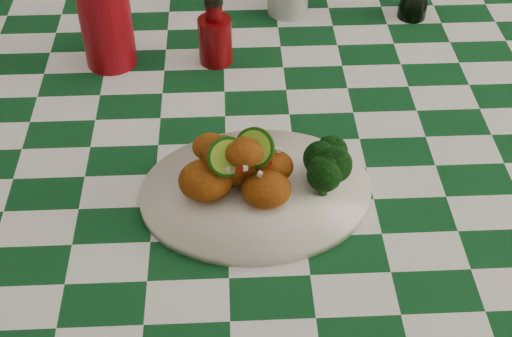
{
  "coord_description": "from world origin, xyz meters",
  "views": [
    {
      "loc": [
        0.01,
        -0.89,
        1.5
      ],
      "look_at": [
        0.04,
        -0.18,
        0.84
      ],
      "focal_mm": 50.0,
      "sensor_mm": 36.0,
      "label": 1
    }
  ],
  "objects_px": {
    "ketchup_bottle": "(215,29)",
    "wooden_chair_left": "(142,50)",
    "red_tumbler": "(107,24)",
    "plate": "(256,193)",
    "dining_table": "(231,273)",
    "wooden_chair_right": "(397,37)",
    "fried_chicken_pile": "(244,164)"
  },
  "relations": [
    {
      "from": "dining_table",
      "to": "ketchup_bottle",
      "type": "xyz_separation_m",
      "value": [
        -0.01,
        0.16,
        0.46
      ]
    },
    {
      "from": "fried_chicken_pile",
      "to": "ketchup_bottle",
      "type": "xyz_separation_m",
      "value": [
        -0.04,
        0.34,
        0.0
      ]
    },
    {
      "from": "red_tumbler",
      "to": "wooden_chair_left",
      "type": "relative_size",
      "value": 0.16
    },
    {
      "from": "plate",
      "to": "wooden_chair_left",
      "type": "distance_m",
      "value": 0.95
    },
    {
      "from": "plate",
      "to": "red_tumbler",
      "type": "relative_size",
      "value": 2.12
    },
    {
      "from": "red_tumbler",
      "to": "wooden_chair_left",
      "type": "xyz_separation_m",
      "value": [
        -0.02,
        0.51,
        -0.39
      ]
    },
    {
      "from": "ketchup_bottle",
      "to": "dining_table",
      "type": "bearing_deg",
      "value": -85.13
    },
    {
      "from": "plate",
      "to": "ketchup_bottle",
      "type": "distance_m",
      "value": 0.35
    },
    {
      "from": "ketchup_bottle",
      "to": "wooden_chair_left",
      "type": "xyz_separation_m",
      "value": [
        -0.2,
        0.52,
        -0.38
      ]
    },
    {
      "from": "dining_table",
      "to": "fried_chicken_pile",
      "type": "bearing_deg",
      "value": -82.33
    },
    {
      "from": "plate",
      "to": "wooden_chair_left",
      "type": "bearing_deg",
      "value": 106.44
    },
    {
      "from": "red_tumbler",
      "to": "wooden_chair_right",
      "type": "bearing_deg",
      "value": 40.29
    },
    {
      "from": "red_tumbler",
      "to": "plate",
      "type": "bearing_deg",
      "value": -55.76
    },
    {
      "from": "fried_chicken_pile",
      "to": "wooden_chair_left",
      "type": "xyz_separation_m",
      "value": [
        -0.24,
        0.86,
        -0.38
      ]
    },
    {
      "from": "dining_table",
      "to": "wooden_chair_right",
      "type": "bearing_deg",
      "value": 57.29
    },
    {
      "from": "wooden_chair_left",
      "to": "wooden_chair_right",
      "type": "distance_m",
      "value": 0.67
    },
    {
      "from": "red_tumbler",
      "to": "wooden_chair_left",
      "type": "distance_m",
      "value": 0.65
    },
    {
      "from": "red_tumbler",
      "to": "dining_table",
      "type": "bearing_deg",
      "value": -39.71
    },
    {
      "from": "plate",
      "to": "red_tumbler",
      "type": "bearing_deg",
      "value": 124.24
    },
    {
      "from": "dining_table",
      "to": "plate",
      "type": "xyz_separation_m",
      "value": [
        0.04,
        -0.18,
        0.4
      ]
    },
    {
      "from": "dining_table",
      "to": "red_tumbler",
      "type": "relative_size",
      "value": 10.93
    },
    {
      "from": "plate",
      "to": "ketchup_bottle",
      "type": "relative_size",
      "value": 2.54
    },
    {
      "from": "plate",
      "to": "wooden_chair_left",
      "type": "xyz_separation_m",
      "value": [
        -0.25,
        0.86,
        -0.32
      ]
    },
    {
      "from": "ketchup_bottle",
      "to": "wooden_chair_left",
      "type": "distance_m",
      "value": 0.67
    },
    {
      "from": "ketchup_bottle",
      "to": "wooden_chair_left",
      "type": "bearing_deg",
      "value": 111.01
    },
    {
      "from": "plate",
      "to": "ketchup_bottle",
      "type": "bearing_deg",
      "value": 99.02
    },
    {
      "from": "ketchup_bottle",
      "to": "plate",
      "type": "bearing_deg",
      "value": -80.98
    },
    {
      "from": "dining_table",
      "to": "wooden_chair_left",
      "type": "bearing_deg",
      "value": 107.49
    },
    {
      "from": "ketchup_bottle",
      "to": "wooden_chair_right",
      "type": "bearing_deg",
      "value": 49.79
    },
    {
      "from": "plate",
      "to": "wooden_chair_right",
      "type": "xyz_separation_m",
      "value": [
        0.42,
        0.9,
        -0.33
      ]
    },
    {
      "from": "red_tumbler",
      "to": "wooden_chair_right",
      "type": "distance_m",
      "value": 0.94
    },
    {
      "from": "dining_table",
      "to": "fried_chicken_pile",
      "type": "distance_m",
      "value": 0.49
    }
  ]
}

